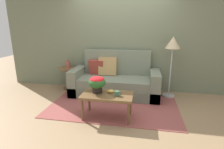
{
  "coord_description": "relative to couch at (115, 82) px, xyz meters",
  "views": [
    {
      "loc": [
        0.61,
        -3.36,
        1.7
      ],
      "look_at": [
        -0.04,
        0.22,
        0.69
      ],
      "focal_mm": 28.67,
      "sensor_mm": 36.0,
      "label": 1
    }
  ],
  "objects": [
    {
      "name": "coffee_mug",
      "position": [
        0.25,
        -1.25,
        0.18
      ],
      "size": [
        0.14,
        0.1,
        0.09
      ],
      "color": "#3D664C",
      "rests_on": "coffee_table"
    },
    {
      "name": "coffee_table",
      "position": [
        0.06,
        -1.21,
        0.09
      ],
      "size": [
        0.94,
        0.52,
        0.47
      ],
      "color": "brown",
      "rests_on": "ground"
    },
    {
      "name": "snack_bowl",
      "position": [
        0.12,
        -1.13,
        0.17
      ],
      "size": [
        0.12,
        0.12,
        0.06
      ],
      "color": "gold",
      "rests_on": "coffee_table"
    },
    {
      "name": "side_table",
      "position": [
        -1.31,
        0.15,
        0.08
      ],
      "size": [
        0.47,
        0.47,
        0.6
      ],
      "color": "brown",
      "rests_on": "ground"
    },
    {
      "name": "ground_plane",
      "position": [
        0.09,
        -0.86,
        -0.33
      ],
      "size": [
        14.0,
        14.0,
        0.0
      ],
      "primitive_type": "plane",
      "color": "#997A56"
    },
    {
      "name": "potted_plant",
      "position": [
        -0.14,
        -1.15,
        0.33
      ],
      "size": [
        0.32,
        0.32,
        0.31
      ],
      "color": "black",
      "rests_on": "coffee_table"
    },
    {
      "name": "wall_back",
      "position": [
        0.09,
        0.47,
        1.16
      ],
      "size": [
        6.4,
        0.12,
        2.99
      ],
      "primitive_type": "cube",
      "color": "slate",
      "rests_on": "ground"
    },
    {
      "name": "couch",
      "position": [
        0.0,
        0.0,
        0.0
      ],
      "size": [
        2.15,
        0.88,
        1.09
      ],
      "color": "#626B59",
      "rests_on": "ground"
    },
    {
      "name": "floor_lamp",
      "position": [
        1.33,
        0.09,
        0.87
      ],
      "size": [
        0.34,
        0.34,
        1.45
      ],
      "color": "#B2B2B7",
      "rests_on": "ground"
    },
    {
      "name": "table_vase",
      "position": [
        -1.31,
        0.16,
        0.36
      ],
      "size": [
        0.13,
        0.13,
        0.22
      ],
      "color": "#934C42",
      "rests_on": "side_table"
    },
    {
      "name": "area_rug",
      "position": [
        0.09,
        -0.69,
        -0.32
      ],
      "size": [
        2.74,
        1.62,
        0.01
      ],
      "primitive_type": "cube",
      "color": "#994C47",
      "rests_on": "ground"
    }
  ]
}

